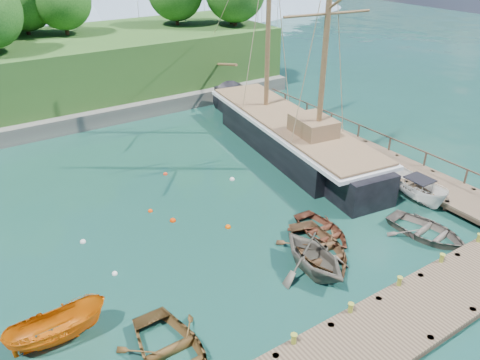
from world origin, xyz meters
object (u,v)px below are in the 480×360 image
object	(u,v)px
motorboat_orange	(60,340)
rowboat_0	(173,360)
rowboat_2	(319,256)
rowboat_1	(312,271)
schooner	(289,137)
cabin_boat_white	(416,199)
rowboat_3	(426,236)
rowboat_4	(322,235)

from	to	relation	value
motorboat_orange	rowboat_0	bearing A→B (deg)	-133.28
rowboat_2	rowboat_1	bearing A→B (deg)	-129.88
rowboat_0	rowboat_2	world-z (taller)	rowboat_2
rowboat_1	schooner	size ratio (longest dim) A/B	0.16
rowboat_2	cabin_boat_white	world-z (taller)	cabin_boat_white
rowboat_2	schooner	size ratio (longest dim) A/B	0.19
rowboat_0	rowboat_1	distance (m)	8.02
motorboat_orange	cabin_boat_white	bearing A→B (deg)	-89.51
rowboat_3	rowboat_4	size ratio (longest dim) A/B	1.12
cabin_boat_white	schooner	xyz separation A→B (m)	(-1.94, 10.01, 1.03)
rowboat_0	rowboat_1	bearing A→B (deg)	7.62
rowboat_2	cabin_boat_white	size ratio (longest dim) A/B	1.13
motorboat_orange	schooner	size ratio (longest dim) A/B	0.15
rowboat_1	rowboat_2	world-z (taller)	rowboat_1
rowboat_0	schooner	world-z (taller)	schooner
rowboat_0	motorboat_orange	world-z (taller)	motorboat_orange
rowboat_3	motorboat_orange	distance (m)	18.67
rowboat_2	rowboat_4	distance (m)	1.85
schooner	rowboat_2	bearing A→B (deg)	-113.88
rowboat_1	rowboat_3	xyz separation A→B (m)	(7.05, -1.14, 0.00)
rowboat_1	motorboat_orange	bearing A→B (deg)	172.31
schooner	rowboat_0	bearing A→B (deg)	-133.13
rowboat_2	motorboat_orange	bearing A→B (deg)	-171.67
rowboat_2	rowboat_4	bearing A→B (deg)	58.49
schooner	rowboat_4	bearing A→B (deg)	-111.37
rowboat_3	rowboat_4	world-z (taller)	rowboat_3
rowboat_0	cabin_boat_white	distance (m)	17.99
rowboat_4	schooner	world-z (taller)	schooner
rowboat_0	rowboat_2	size ratio (longest dim) A/B	0.99
rowboat_4	motorboat_orange	xyz separation A→B (m)	(-13.74, 0.30, 0.00)
rowboat_4	cabin_boat_white	xyz separation A→B (m)	(7.38, -0.32, 0.00)
rowboat_4	cabin_boat_white	world-z (taller)	cabin_boat_white
rowboat_1	schooner	xyz separation A→B (m)	(7.89, 11.71, 1.03)
rowboat_4	rowboat_3	bearing A→B (deg)	-30.69
rowboat_2	rowboat_4	xyz separation A→B (m)	(1.36, 1.26, 0.00)
rowboat_1	rowboat_3	world-z (taller)	rowboat_1
rowboat_3	motorboat_orange	world-z (taller)	motorboat_orange
rowboat_0	rowboat_2	xyz separation A→B (m)	(9.04, 1.84, 0.00)
motorboat_orange	schooner	world-z (taller)	schooner
rowboat_0	motorboat_orange	distance (m)	4.77
rowboat_1	rowboat_0	bearing A→B (deg)	-168.34
rowboat_3	cabin_boat_white	distance (m)	3.97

